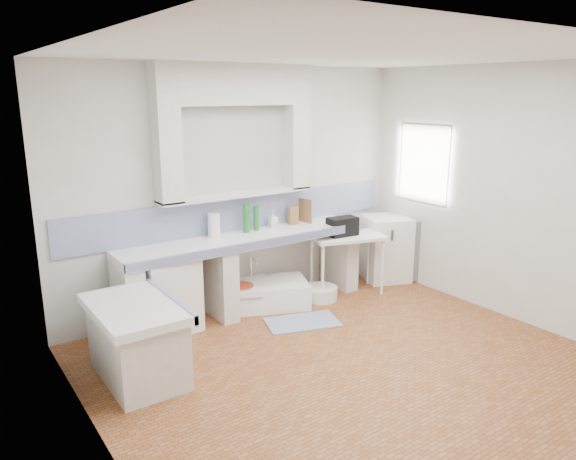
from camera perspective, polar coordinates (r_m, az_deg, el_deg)
floor at (r=5.31m, az=6.35°, el=-13.84°), size 4.50×4.50×0.00m
ceiling at (r=4.69m, az=7.34°, el=17.92°), size 4.50×4.50×0.00m
wall_back at (r=6.41m, az=-5.12°, el=4.42°), size 4.50×0.00×4.50m
wall_left at (r=3.76m, az=-19.90°, el=-3.53°), size 0.00×4.50×4.50m
wall_right at (r=6.50m, az=21.90°, el=3.57°), size 0.00×4.50×4.50m
alcove_mass at (r=6.16m, az=-5.61°, el=14.99°), size 1.90×0.25×0.45m
window_frame at (r=7.32m, az=14.98°, el=6.81°), size 0.35×0.86×1.06m
lace_valance at (r=7.17m, az=14.41°, el=9.76°), size 0.01×0.84×0.24m
counter_slab at (r=6.23m, az=-4.43°, el=-0.96°), size 3.00×0.60×0.08m
counter_lip at (r=5.99m, az=-3.08°, el=-1.54°), size 3.00×0.04×0.10m
counter_pier_left at (r=5.83m, az=-16.40°, el=-7.28°), size 0.20×0.55×0.82m
counter_pier_mid at (r=6.20m, az=-7.15°, el=-5.45°), size 0.20×0.55×0.82m
counter_pier_right at (r=7.13m, az=5.39°, el=-2.75°), size 0.20×0.55×0.82m
peninsula_top at (r=4.97m, az=-15.80°, el=-7.95°), size 0.70×1.10×0.08m
peninsula_base at (r=5.11m, az=-15.53°, el=-11.59°), size 0.60×1.00×0.62m
peninsula_lip at (r=5.07m, az=-12.26°, el=-7.25°), size 0.04×1.10×0.10m
backsplash at (r=6.46m, az=-4.99°, el=1.78°), size 4.27×0.03×0.40m
stove at (r=5.96m, az=-12.61°, el=-6.56°), size 0.62×0.60×0.82m
sink at (r=6.55m, az=-2.90°, el=-6.85°), size 1.26×0.98×0.27m
side_table at (r=6.93m, az=6.18°, el=-3.56°), size 1.01×0.75×0.04m
fridge at (r=7.48m, az=10.23°, el=-1.89°), size 0.72×0.72×0.87m
bucket_red at (r=6.44m, az=-5.05°, el=-7.09°), size 0.39×0.39×0.30m
bucket_orange at (r=6.54m, az=-1.52°, el=-6.93°), size 0.34×0.34×0.25m
bucket_blue at (r=6.73m, az=0.04°, el=-6.14°), size 0.40×0.40×0.29m
basin_white at (r=6.77m, az=3.46°, el=-6.62°), size 0.52×0.52×0.16m
water_bottle_a at (r=6.60m, az=-4.50°, el=-6.57°), size 0.09×0.09×0.29m
water_bottle_b at (r=6.77m, az=-1.99°, el=-5.95°), size 0.11×0.11×0.30m
black_bag at (r=6.78m, az=5.73°, el=0.37°), size 0.39×0.25×0.23m
green_bottle_a at (r=6.32m, az=-4.39°, el=1.23°), size 0.10×0.10×0.34m
green_bottle_b at (r=6.41m, az=-3.37°, el=1.24°), size 0.07×0.07×0.29m
knife_block at (r=6.71m, az=0.52°, el=1.56°), size 0.13×0.11×0.23m
cutting_board at (r=6.81m, az=1.84°, el=2.05°), size 0.05×0.22×0.30m
paper_towel at (r=6.16m, az=-7.79°, el=0.47°), size 0.16×0.16×0.27m
soap_bottle at (r=6.55m, az=-1.59°, el=1.16°), size 0.10×0.10×0.21m
rug at (r=6.13m, az=1.51°, el=-9.66°), size 0.90×0.68×0.01m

